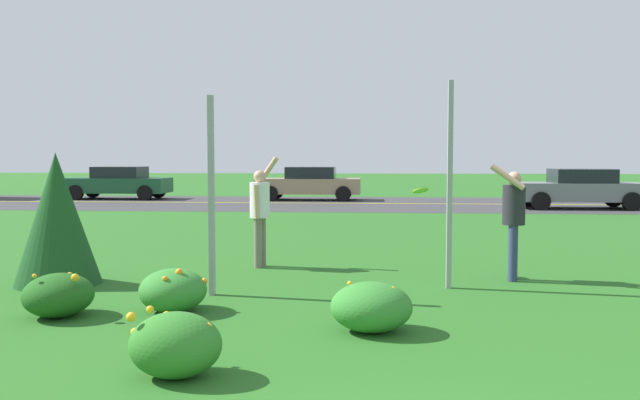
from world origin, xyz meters
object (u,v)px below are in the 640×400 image
object	(u,v)px
sign_post_near_path	(211,196)
car_tan_center_right	(309,183)
frisbee_lime	(421,191)
person_thrower_white_shirt	(260,209)
car_dark_green_rightmost	(118,183)
car_gray_center_left	(579,188)
person_catcher_dark_shirt	(513,215)
sign_post_by_roadside	(450,185)

from	to	relation	value
sign_post_near_path	car_tan_center_right	xyz separation A→B (m)	(-0.61, 19.85, -0.62)
frisbee_lime	person_thrower_white_shirt	bearing A→B (deg)	169.94
sign_post_near_path	frisbee_lime	size ratio (longest dim) A/B	10.19
car_tan_center_right	car_dark_green_rightmost	bearing A→B (deg)	180.00
person_thrower_white_shirt	car_gray_center_left	size ratio (longest dim) A/B	0.42
person_catcher_dark_shirt	person_thrower_white_shirt	bearing A→B (deg)	167.40
sign_post_near_path	person_catcher_dark_shirt	size ratio (longest dim) A/B	1.52
sign_post_near_path	person_catcher_dark_shirt	world-z (taller)	sign_post_near_path
person_catcher_dark_shirt	frisbee_lime	size ratio (longest dim) A/B	6.71
person_catcher_dark_shirt	frisbee_lime	world-z (taller)	person_catcher_dark_shirt
car_gray_center_left	car_tan_center_right	bearing A→B (deg)	159.04
person_catcher_dark_shirt	car_tan_center_right	xyz separation A→B (m)	(-4.94, 18.42, -0.27)
car_gray_center_left	car_dark_green_rightmost	distance (m)	19.24
person_catcher_dark_shirt	car_gray_center_left	xyz separation A→B (m)	(5.33, 14.49, -0.27)
person_catcher_dark_shirt	sign_post_near_path	bearing A→B (deg)	-161.77
person_thrower_white_shirt	frisbee_lime	distance (m)	2.75
person_thrower_white_shirt	car_tan_center_right	world-z (taller)	person_thrower_white_shirt
sign_post_near_path	car_dark_green_rightmost	world-z (taller)	sign_post_near_path
person_catcher_dark_shirt	frisbee_lime	distance (m)	1.48
sign_post_near_path	sign_post_by_roadside	world-z (taller)	sign_post_by_roadside
sign_post_near_path	person_thrower_white_shirt	world-z (taller)	sign_post_near_path
person_thrower_white_shirt	person_catcher_dark_shirt	distance (m)	4.17
sign_post_by_roadside	person_catcher_dark_shirt	bearing A→B (deg)	33.11
car_gray_center_left	car_dark_green_rightmost	size ratio (longest dim) A/B	1.00
sign_post_by_roadside	car_dark_green_rightmost	bearing A→B (deg)	123.12
frisbee_lime	car_gray_center_left	xyz separation A→B (m)	(6.71, 14.06, -0.61)
frisbee_lime	car_tan_center_right	bearing A→B (deg)	101.20
person_catcher_dark_shirt	frisbee_lime	xyz separation A→B (m)	(-1.38, 0.43, 0.35)
person_catcher_dark_shirt	car_gray_center_left	world-z (taller)	person_catcher_dark_shirt
sign_post_near_path	sign_post_by_roadside	size ratio (longest dim) A/B	0.91
person_thrower_white_shirt	car_tan_center_right	distance (m)	17.54
sign_post_near_path	car_dark_green_rightmost	distance (m)	21.87
sign_post_near_path	person_thrower_white_shirt	bearing A→B (deg)	83.62
car_dark_green_rightmost	frisbee_lime	bearing A→B (deg)	-56.02
sign_post_by_roadside	car_tan_center_right	distance (m)	19.51
car_tan_center_right	person_catcher_dark_shirt	bearing A→B (deg)	-74.99
car_dark_green_rightmost	person_thrower_white_shirt	bearing A→B (deg)	-61.68
person_thrower_white_shirt	car_tan_center_right	xyz separation A→B (m)	(-0.87, 17.51, -0.26)
frisbee_lime	car_dark_green_rightmost	distance (m)	21.70
frisbee_lime	sign_post_by_roadside	bearing A→B (deg)	-73.27
car_gray_center_left	sign_post_near_path	bearing A→B (deg)	-121.26
car_dark_green_rightmost	person_catcher_dark_shirt	bearing A→B (deg)	-53.76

